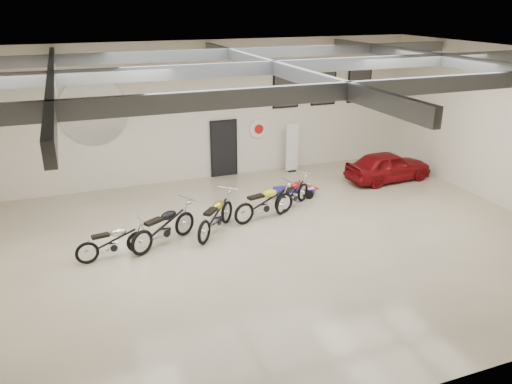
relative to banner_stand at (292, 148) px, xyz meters
name	(u,v)px	position (x,y,z in m)	size (l,w,h in m)	color
floor	(271,244)	(-3.11, -5.50, -0.95)	(16.00, 12.00, 0.01)	#BEAB91
ceiling	(274,57)	(-3.11, -5.50, 4.05)	(16.00, 12.00, 0.01)	slate
back_wall	(209,111)	(-3.11, 0.50, 1.55)	(16.00, 0.02, 5.00)	beige
right_wall	(511,130)	(4.89, -5.50, 1.55)	(0.02, 12.00, 5.00)	beige
ceiling_beams	(274,68)	(-3.11, -5.50, 3.80)	(15.80, 11.80, 0.32)	#5B5E63
door	(224,149)	(-2.61, 0.45, 0.10)	(0.92, 0.08, 2.10)	black
logo_plaque	(93,112)	(-7.11, 0.45, 1.85)	(2.30, 0.06, 1.16)	silver
poster_left	(286,90)	(-0.11, 0.46, 2.15)	(1.05, 0.08, 1.35)	black
poster_mid	(323,88)	(1.49, 0.46, 2.15)	(1.05, 0.08, 1.35)	black
poster_right	(359,85)	(3.09, 0.46, 2.15)	(1.05, 0.08, 1.35)	black
oil_sign	(259,129)	(-1.21, 0.45, 0.75)	(0.72, 0.10, 0.72)	white
banner_stand	(292,148)	(0.00, 0.00, 0.00)	(0.51, 0.21, 1.89)	white
motorcycle_silver	(112,241)	(-7.25, -4.77, -0.46)	(1.86, 0.58, 0.97)	silver
motorcycle_black	(164,226)	(-5.86, -4.50, -0.38)	(2.17, 0.67, 1.13)	silver
motorcycle_gold	(216,215)	(-4.33, -4.28, -0.39)	(2.13, 0.66, 1.11)	silver
motorcycle_yellow	(264,202)	(-2.67, -3.84, -0.40)	(2.11, 0.65, 1.10)	silver
motorcycle_red	(293,193)	(-1.49, -3.34, -0.45)	(1.91, 0.59, 0.99)	silver
go_kart	(298,188)	(-0.92, -2.50, -0.65)	(1.62, 0.73, 0.59)	navy
vintage_car	(388,166)	(2.89, -2.22, -0.39)	(3.26, 1.31, 1.11)	maroon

